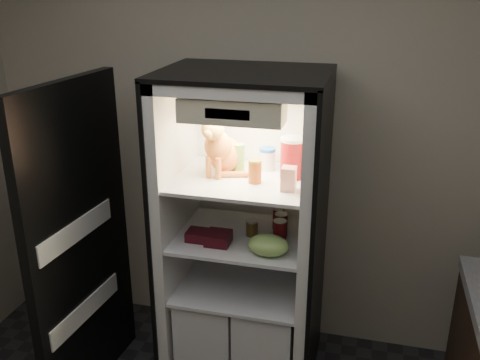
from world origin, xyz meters
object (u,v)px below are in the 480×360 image
object	(u,v)px
mayo_tub	(267,159)
soda_can_b	(281,225)
refrigerator	(245,252)
cream_carton	(289,179)
condiment_jar	(252,228)
grape_bag	(268,245)
berry_box_right	(218,238)
parmesan_shaker	(239,158)
pepper_jar	(292,158)
soda_can_a	(279,218)
soda_can_c	(280,232)
salsa_jar	(255,171)
berry_box_left	(197,235)
tabby_cat	(222,149)

from	to	relation	value
mayo_tub	soda_can_b	world-z (taller)	mayo_tub
refrigerator	cream_carton	xyz separation A→B (m)	(0.28, -0.18, 0.56)
condiment_jar	refrigerator	bearing A→B (deg)	134.96
grape_bag	berry_box_right	bearing A→B (deg)	169.66
parmesan_shaker	pepper_jar	distance (m)	0.31
soda_can_a	cream_carton	bearing A→B (deg)	-70.35
pepper_jar	soda_can_c	world-z (taller)	pepper_jar
salsa_jar	soda_can_c	size ratio (longest dim) A/B	0.93
cream_carton	berry_box_left	world-z (taller)	cream_carton
soda_can_a	soda_can_b	bearing A→B (deg)	-70.51
pepper_jar	grape_bag	distance (m)	0.50
salsa_jar	berry_box_left	distance (m)	0.50
salsa_jar	condiment_jar	world-z (taller)	salsa_jar
condiment_jar	berry_box_right	xyz separation A→B (m)	(-0.16, -0.15, -0.01)
cream_carton	grape_bag	distance (m)	0.38
refrigerator	soda_can_c	xyz separation A→B (m)	(0.23, -0.11, 0.22)
mayo_tub	cream_carton	size ratio (longest dim) A/B	1.02
salsa_jar	soda_can_c	distance (m)	0.37
refrigerator	tabby_cat	size ratio (longest dim) A/B	5.03
refrigerator	soda_can_b	bearing A→B (deg)	-4.24
parmesan_shaker	soda_can_a	distance (m)	0.43
mayo_tub	parmesan_shaker	bearing A→B (deg)	-151.05
soda_can_a	condiment_jar	distance (m)	0.18
tabby_cat	parmesan_shaker	size ratio (longest dim) A/B	2.26
refrigerator	parmesan_shaker	distance (m)	0.58
parmesan_shaker	berry_box_left	world-z (taller)	parmesan_shaker
pepper_jar	parmesan_shaker	bearing A→B (deg)	178.13
soda_can_b	berry_box_right	distance (m)	0.37
salsa_jar	berry_box_right	bearing A→B (deg)	-154.89
tabby_cat	soda_can_c	distance (m)	0.56
grape_bag	pepper_jar	bearing A→B (deg)	75.44
berry_box_left	soda_can_c	bearing A→B (deg)	9.71
soda_can_b	condiment_jar	distance (m)	0.17
parmesan_shaker	condiment_jar	world-z (taller)	parmesan_shaker
soda_can_c	berry_box_right	distance (m)	0.34
tabby_cat	cream_carton	bearing A→B (deg)	-13.29
refrigerator	mayo_tub	size ratio (longest dim) A/B	14.58
cream_carton	condiment_jar	bearing A→B (deg)	150.09
refrigerator	salsa_jar	distance (m)	0.58
refrigerator	soda_can_b	distance (m)	0.31
soda_can_b	salsa_jar	bearing A→B (deg)	-143.23
condiment_jar	soda_can_a	bearing A→B (deg)	43.09
berry_box_right	parmesan_shaker	bearing A→B (deg)	75.13
berry_box_right	berry_box_left	bearing A→B (deg)	173.02
pepper_jar	berry_box_right	bearing A→B (deg)	-149.17
refrigerator	berry_box_right	distance (m)	0.29
mayo_tub	grape_bag	world-z (taller)	mayo_tub
soda_can_b	condiment_jar	bearing A→B (deg)	-166.21
soda_can_b	berry_box_left	distance (m)	0.48
refrigerator	soda_can_a	distance (m)	0.29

